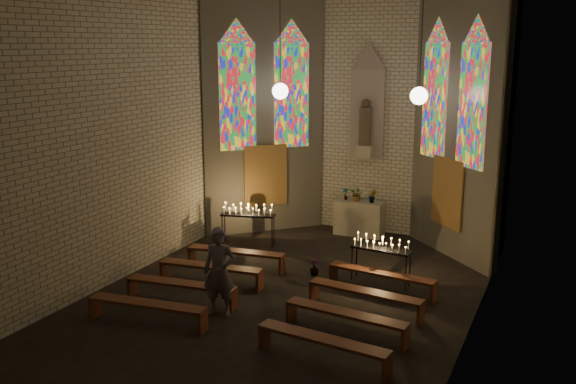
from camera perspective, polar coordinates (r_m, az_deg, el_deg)
The scene contains 18 objects.
floor at distance 14.15m, azimuth -0.77°, elevation -9.65°, with size 12.00×12.00×0.00m, color black.
room at distance 16.26m, azimuth 4.31°, elevation 6.85°, with size 8.22×12.43×7.00m.
altar at distance 18.79m, azimuth 6.36°, elevation -2.33°, with size 1.40×0.60×1.00m, color #B1AD91.
flower_vase_left at distance 18.77m, azimuth 5.15°, elevation -0.16°, with size 0.19×0.13×0.37m, color #4C723F.
flower_vase_center at distance 18.64m, azimuth 6.16°, elevation -0.20°, with size 0.38×0.33×0.42m, color #4C723F.
flower_vase_right at distance 18.51m, azimuth 7.53°, elevation -0.37°, with size 0.22×0.18×0.40m, color #4C723F.
aisle_flower_pot at distance 15.57m, azimuth 2.36°, elevation -6.72°, with size 0.22×0.22×0.39m, color #4C723F.
votive_stand_left at distance 17.65m, azimuth -3.58°, elevation -1.80°, with size 1.53×0.73×1.10m.
votive_stand_right at distance 15.00m, azimuth 8.27°, elevation -4.80°, with size 1.46×0.49×1.05m.
pew_left_0 at distance 16.01m, azimuth -4.66°, elevation -5.47°, with size 2.51×0.62×0.48m.
pew_right_0 at distance 14.64m, azimuth 8.33°, elevation -7.37°, with size 2.51×0.62×0.48m.
pew_left_1 at distance 15.03m, azimuth -6.90°, elevation -6.77°, with size 2.51×0.62×0.48m.
pew_right_1 at distance 13.57m, azimuth 6.87°, elevation -9.01°, with size 2.51×0.62×0.48m.
pew_left_2 at distance 14.09m, azimuth -9.46°, elevation -8.24°, with size 2.51×0.62×0.48m.
pew_right_2 at distance 12.52m, azimuth 5.16°, elevation -10.93°, with size 2.51×0.62×0.48m.
pew_left_3 at distance 13.19m, azimuth -12.40°, elevation -9.90°, with size 2.51×0.62×0.48m.
pew_right_3 at distance 11.50m, azimuth 3.10°, elevation -13.17°, with size 2.51×0.62×0.48m.
visitor at distance 13.25m, azimuth -6.11°, elevation -7.06°, with size 0.67×0.44×1.85m, color #565460.
Camera 1 is at (5.60, -11.79, 5.47)m, focal length 40.00 mm.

